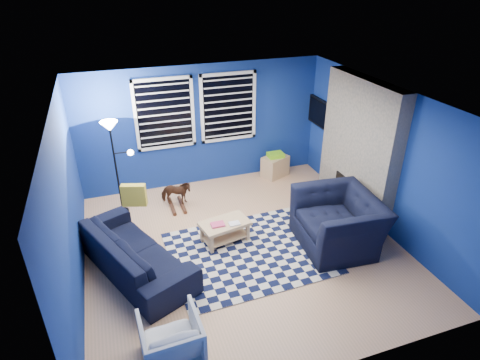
# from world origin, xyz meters

# --- Properties ---
(floor) EXTENTS (5.00, 5.00, 0.00)m
(floor) POSITION_xyz_m (0.00, 0.00, 0.00)
(floor) COLOR tan
(floor) RESTS_ON ground
(ceiling) EXTENTS (5.00, 5.00, 0.00)m
(ceiling) POSITION_xyz_m (0.00, 0.00, 2.50)
(ceiling) COLOR white
(ceiling) RESTS_ON wall_back
(wall_back) EXTENTS (5.00, 0.00, 5.00)m
(wall_back) POSITION_xyz_m (0.00, 2.50, 1.25)
(wall_back) COLOR navy
(wall_back) RESTS_ON floor
(wall_left) EXTENTS (0.00, 5.00, 5.00)m
(wall_left) POSITION_xyz_m (-2.50, 0.00, 1.25)
(wall_left) COLOR navy
(wall_left) RESTS_ON floor
(wall_right) EXTENTS (0.00, 5.00, 5.00)m
(wall_right) POSITION_xyz_m (2.50, 0.00, 1.25)
(wall_right) COLOR navy
(wall_right) RESTS_ON floor
(fireplace) EXTENTS (0.65, 2.00, 2.50)m
(fireplace) POSITION_xyz_m (2.36, 0.50, 1.20)
(fireplace) COLOR gray
(fireplace) RESTS_ON floor
(window_left) EXTENTS (1.17, 0.06, 1.42)m
(window_left) POSITION_xyz_m (-0.75, 2.46, 1.60)
(window_left) COLOR black
(window_left) RESTS_ON wall_back
(window_right) EXTENTS (1.17, 0.06, 1.42)m
(window_right) POSITION_xyz_m (0.55, 2.46, 1.60)
(window_right) COLOR black
(window_right) RESTS_ON wall_back
(tv) EXTENTS (0.07, 1.00, 0.58)m
(tv) POSITION_xyz_m (2.45, 2.00, 1.40)
(tv) COLOR black
(tv) RESTS_ON wall_right
(rug) EXTENTS (2.55, 2.07, 0.02)m
(rug) POSITION_xyz_m (0.04, -0.18, 0.01)
(rug) COLOR black
(rug) RESTS_ON floor
(sofa) EXTENTS (2.43, 1.72, 0.66)m
(sofa) POSITION_xyz_m (-1.74, 0.02, 0.33)
(sofa) COLOR black
(sofa) RESTS_ON floor
(armchair_big) EXTENTS (1.44, 1.29, 0.89)m
(armchair_big) POSITION_xyz_m (1.50, -0.42, 0.44)
(armchair_big) COLOR black
(armchair_big) RESTS_ON floor
(armchair_bent) EXTENTS (0.70, 0.72, 0.63)m
(armchair_bent) POSITION_xyz_m (-1.50, -1.76, 0.32)
(armchair_bent) COLOR gray
(armchair_bent) RESTS_ON floor
(rocking_horse) EXTENTS (0.42, 0.63, 0.49)m
(rocking_horse) POSITION_xyz_m (-0.79, 1.60, 0.31)
(rocking_horse) COLOR #492417
(rocking_horse) RESTS_ON floor
(coffee_table) EXTENTS (0.88, 0.61, 0.40)m
(coffee_table) POSITION_xyz_m (-0.24, 0.24, 0.28)
(coffee_table) COLOR tan
(coffee_table) RESTS_ON rug
(cabinet) EXTENTS (0.65, 0.56, 0.55)m
(cabinet) POSITION_xyz_m (1.53, 2.21, 0.24)
(cabinet) COLOR tan
(cabinet) RESTS_ON floor
(floor_lamp) EXTENTS (0.49, 0.30, 1.80)m
(floor_lamp) POSITION_xyz_m (-1.78, 1.77, 1.48)
(floor_lamp) COLOR black
(floor_lamp) RESTS_ON floor
(throw_pillow) EXTENTS (0.41, 0.23, 0.37)m
(throw_pillow) POSITION_xyz_m (-1.59, 0.82, 0.85)
(throw_pillow) COLOR gold
(throw_pillow) RESTS_ON sofa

